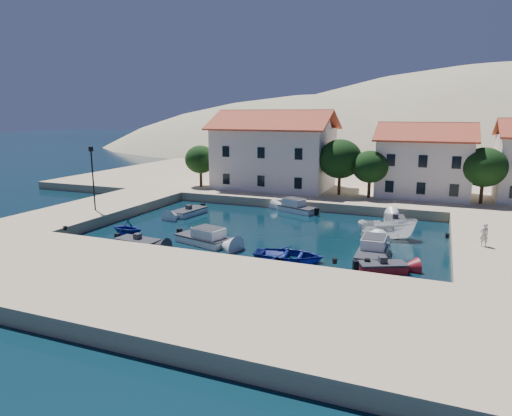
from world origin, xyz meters
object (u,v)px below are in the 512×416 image
at_px(pedestrian, 484,235).
at_px(building_left, 274,149).
at_px(rowboat_south, 289,260).
at_px(cabin_cruiser_south, 203,238).
at_px(lamppost, 93,172).
at_px(boat_east, 387,239).
at_px(building_mid, 424,159).
at_px(cabin_cruiser_east, 372,251).

bearing_deg(pedestrian, building_left, -67.44).
bearing_deg(rowboat_south, cabin_cruiser_south, 72.70).
distance_m(lamppost, boat_east, 28.19).
bearing_deg(building_mid, boat_east, -96.45).
bearing_deg(cabin_cruiser_south, pedestrian, 26.47).
bearing_deg(rowboat_south, boat_east, -41.28).
bearing_deg(rowboat_south, lamppost, 70.86).
height_order(boat_east, pedestrian, pedestrian).
distance_m(building_left, cabin_cruiser_east, 27.48).
relative_size(lamppost, cabin_cruiser_east, 1.24).
relative_size(building_mid, rowboat_south, 2.10).
height_order(cabin_cruiser_south, cabin_cruiser_east, same).
relative_size(cabin_cruiser_south, cabin_cruiser_east, 1.00).
bearing_deg(boat_east, pedestrian, -130.88).
bearing_deg(building_left, lamppost, -119.90).
xyz_separation_m(building_left, rowboat_south, (10.15, -24.82, -5.94)).
bearing_deg(cabin_cruiser_east, lamppost, 84.65).
height_order(lamppost, cabin_cruiser_east, lamppost).
distance_m(building_left, pedestrian, 30.39).
height_order(building_left, lamppost, building_left).
height_order(rowboat_south, cabin_cruiser_east, cabin_cruiser_east).
xyz_separation_m(lamppost, boat_east, (27.54, 3.70, -4.75)).
relative_size(cabin_cruiser_south, boat_east, 1.02).
distance_m(cabin_cruiser_south, pedestrian, 21.17).
xyz_separation_m(lamppost, pedestrian, (34.58, 0.65, -2.91)).
relative_size(building_mid, cabin_cruiser_east, 2.10).
height_order(building_left, boat_east, building_left).
bearing_deg(boat_east, cabin_cruiser_east, 158.51).
xyz_separation_m(cabin_cruiser_south, boat_east, (13.71, 7.04, -0.48)).
xyz_separation_m(rowboat_south, boat_east, (5.89, 8.51, 0.00)).
distance_m(lamppost, rowboat_south, 22.69).
height_order(building_left, cabin_cruiser_east, building_left).
relative_size(cabin_cruiser_east, pedestrian, 2.96).
bearing_deg(building_left, cabin_cruiser_south, -84.30).
distance_m(rowboat_south, cabin_cruiser_east, 6.23).
relative_size(building_left, lamppost, 2.36).
relative_size(building_left, rowboat_south, 2.93).
bearing_deg(lamppost, cabin_cruiser_east, -4.05).
relative_size(building_left, boat_east, 2.99).
bearing_deg(rowboat_south, building_mid, -23.51).
xyz_separation_m(cabin_cruiser_east, boat_east, (0.40, 5.62, -0.48)).
height_order(rowboat_south, boat_east, boat_east).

